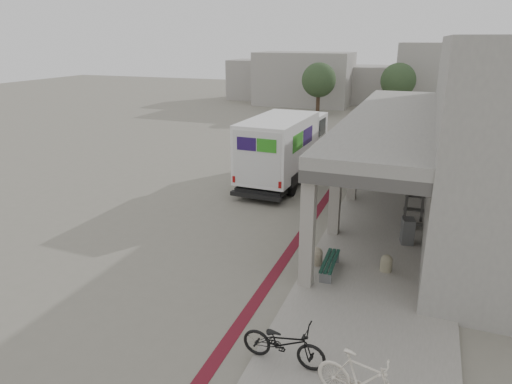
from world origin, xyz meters
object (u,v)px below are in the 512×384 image
at_px(bench, 330,263).
at_px(bicycle_cream, 362,381).
at_px(fedex_truck, 285,146).
at_px(bicycle_black, 284,343).
at_px(utility_cabinet, 408,231).

xyz_separation_m(bench, bicycle_cream, (1.68, -5.08, 0.29)).
height_order(fedex_truck, bench, fedex_truck).
relative_size(bench, bicycle_cream, 0.90).
relative_size(fedex_truck, bicycle_cream, 4.20).
bearing_deg(bicycle_black, bicycle_cream, -107.59).
bearing_deg(bench, bicycle_black, -93.18).
distance_m(bench, bicycle_black, 4.43).
relative_size(utility_cabinet, bicycle_cream, 0.47).
distance_m(fedex_truck, bicycle_cream, 15.25).
relative_size(fedex_truck, bicycle_black, 4.16).
xyz_separation_m(bicycle_black, bicycle_cream, (1.78, -0.66, 0.07)).
xyz_separation_m(bench, bicycle_black, (-0.10, -4.42, 0.22)).
bearing_deg(utility_cabinet, fedex_truck, 125.99).
xyz_separation_m(utility_cabinet, bicycle_cream, (-0.41, -8.12, 0.12)).
height_order(utility_cabinet, bicycle_cream, bicycle_cream).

